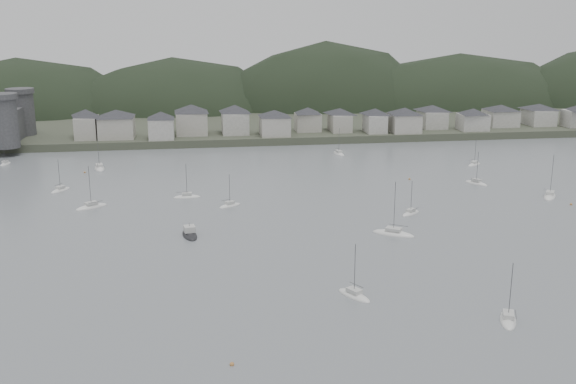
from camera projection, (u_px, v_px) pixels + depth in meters
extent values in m
plane|color=slate|center=(361.00, 353.00, 101.43)|extent=(900.00, 900.00, 0.00)
cube|color=#383D2D|center=(231.00, 104.00, 383.15)|extent=(900.00, 250.00, 3.00)
ellipsoid|color=black|center=(23.00, 135.00, 348.09)|extent=(138.98, 92.48, 81.13)
ellipsoid|color=black|center=(175.00, 131.00, 360.25)|extent=(132.08, 90.41, 79.74)
ellipsoid|color=black|center=(325.00, 132.00, 372.95)|extent=(133.88, 88.37, 101.41)
ellipsoid|color=black|center=(456.00, 126.00, 378.40)|extent=(165.81, 81.78, 82.55)
cylinder|color=#39383B|center=(4.00, 123.00, 243.86)|extent=(10.00, 10.00, 18.00)
cylinder|color=#39383B|center=(22.00, 114.00, 270.76)|extent=(10.00, 10.00, 17.00)
cube|color=#39383B|center=(14.00, 126.00, 258.01)|extent=(3.50, 30.00, 12.00)
cube|color=#A4A296|center=(87.00, 128.00, 264.21)|extent=(8.34, 12.91, 8.59)
pyramid|color=#27282C|center=(86.00, 113.00, 262.74)|extent=(15.78, 15.78, 3.01)
cube|color=#A4A296|center=(117.00, 127.00, 265.31)|extent=(13.68, 13.35, 8.36)
pyramid|color=#27282C|center=(116.00, 113.00, 263.88)|extent=(20.07, 20.07, 2.93)
cube|color=#9D9B93|center=(161.00, 129.00, 262.83)|extent=(9.78, 10.20, 8.08)
pyramid|color=#27282C|center=(161.00, 115.00, 261.45)|extent=(14.83, 14.83, 2.83)
cube|color=#A4A296|center=(192.00, 123.00, 273.65)|extent=(12.59, 13.33, 9.09)
pyramid|color=#27282C|center=(191.00, 108.00, 272.09)|extent=(19.24, 19.24, 3.18)
cube|color=#9D9B93|center=(235.00, 123.00, 274.76)|extent=(10.74, 12.17, 8.87)
pyramid|color=#27282C|center=(235.00, 109.00, 273.24)|extent=(17.01, 17.01, 3.10)
cube|color=#A4A296|center=(275.00, 126.00, 270.88)|extent=(11.63, 12.09, 7.69)
pyramid|color=#27282C|center=(275.00, 113.00, 269.56)|extent=(17.61, 17.61, 2.69)
cube|color=#A4A296|center=(308.00, 122.00, 281.41)|extent=(10.37, 9.35, 7.44)
pyramid|color=#27282C|center=(308.00, 110.00, 280.13)|extent=(14.65, 14.65, 2.60)
cube|color=#A4A296|center=(340.00, 123.00, 281.07)|extent=(8.24, 12.20, 7.22)
pyramid|color=#27282C|center=(340.00, 111.00, 279.83)|extent=(15.17, 15.17, 2.53)
cube|color=#9D9B93|center=(375.00, 123.00, 278.02)|extent=(8.06, 10.91, 7.46)
pyramid|color=#27282C|center=(375.00, 111.00, 276.74)|extent=(14.08, 14.08, 2.61)
cube|color=#A4A296|center=(404.00, 123.00, 278.35)|extent=(11.73, 11.78, 7.66)
pyramid|color=#27282C|center=(405.00, 111.00, 277.03)|extent=(17.46, 17.46, 2.68)
cube|color=#9D9B93|center=(432.00, 119.00, 290.09)|extent=(10.19, 13.02, 7.33)
pyramid|color=#27282C|center=(433.00, 108.00, 288.83)|extent=(17.23, 17.23, 2.57)
cube|color=#9D9B93|center=(473.00, 122.00, 283.83)|extent=(11.70, 9.81, 6.88)
pyramid|color=#27282C|center=(473.00, 111.00, 282.65)|extent=(15.97, 15.97, 2.41)
cube|color=#9D9B93|center=(500.00, 118.00, 294.70)|extent=(12.83, 12.48, 7.00)
pyramid|color=#27282C|center=(501.00, 107.00, 293.50)|extent=(18.79, 18.79, 2.45)
cube|color=#9D9B93|center=(538.00, 117.00, 297.84)|extent=(11.07, 13.50, 6.97)
pyramid|color=#27282C|center=(539.00, 107.00, 296.65)|extent=(18.25, 18.25, 2.44)
ellipsoid|color=white|center=(5.00, 164.00, 232.06)|extent=(3.51, 6.63, 1.27)
cube|color=beige|center=(5.00, 162.00, 231.83)|extent=(1.89, 2.49, 0.70)
cylinder|color=#3F3F42|center=(4.00, 153.00, 231.02)|extent=(0.12, 0.12, 7.91)
cylinder|color=#3F3F42|center=(5.00, 161.00, 230.67)|extent=(0.79, 2.79, 0.10)
ellipsoid|color=white|center=(61.00, 191.00, 196.62)|extent=(6.03, 7.49, 1.48)
cube|color=beige|center=(60.00, 187.00, 196.36)|extent=(2.78, 3.06, 0.70)
cylinder|color=#3F3F42|center=(59.00, 175.00, 195.41)|extent=(0.12, 0.12, 9.25)
cylinder|color=#3F3F42|center=(58.00, 185.00, 197.18)|extent=(1.91, 2.84, 0.10)
ellipsoid|color=white|center=(187.00, 197.00, 189.16)|extent=(7.71, 2.49, 1.54)
cube|color=beige|center=(187.00, 194.00, 188.89)|extent=(2.70, 1.70, 0.70)
cylinder|color=#3F3F42|center=(186.00, 180.00, 187.90)|extent=(0.12, 0.12, 9.63)
cylinder|color=#3F3F42|center=(182.00, 192.00, 188.55)|extent=(3.47, 0.11, 0.10)
ellipsoid|color=white|center=(339.00, 154.00, 249.27)|extent=(4.02, 8.16, 1.56)
cube|color=beige|center=(339.00, 151.00, 248.99)|extent=(2.23, 3.02, 0.70)
cylinder|color=#3F3F42|center=(339.00, 141.00, 247.99)|extent=(0.12, 0.12, 9.77)
cylinder|color=#3F3F42|center=(339.00, 149.00, 250.21)|extent=(0.81, 3.46, 0.10)
ellipsoid|color=white|center=(354.00, 296.00, 122.14)|extent=(6.20, 8.18, 1.59)
cube|color=beige|center=(354.00, 290.00, 121.86)|extent=(2.91, 3.29, 0.70)
cylinder|color=#3F3F42|center=(355.00, 270.00, 120.84)|extent=(0.12, 0.12, 9.97)
cylinder|color=#3F3F42|center=(356.00, 285.00, 123.01)|extent=(1.88, 3.16, 0.10)
ellipsoid|color=white|center=(100.00, 169.00, 225.24)|extent=(4.82, 10.13, 1.95)
cube|color=beige|center=(99.00, 165.00, 224.92)|extent=(2.72, 3.74, 0.70)
cylinder|color=#3F3F42|center=(98.00, 151.00, 223.66)|extent=(0.12, 0.12, 12.16)
cylinder|color=#3F3F42|center=(98.00, 164.00, 223.09)|extent=(0.89, 4.32, 0.10)
ellipsoid|color=white|center=(91.00, 207.00, 179.11)|extent=(9.11, 7.54, 1.81)
cube|color=beige|center=(91.00, 203.00, 178.80)|extent=(3.74, 3.44, 0.70)
cylinder|color=#3F3F42|center=(90.00, 187.00, 177.63)|extent=(0.12, 0.12, 11.33)
cylinder|color=#3F3F42|center=(96.00, 202.00, 177.97)|extent=(3.41, 2.40, 0.10)
ellipsoid|color=white|center=(474.00, 165.00, 231.06)|extent=(7.07, 6.09, 1.43)
cube|color=beige|center=(475.00, 162.00, 230.80)|extent=(2.94, 2.75, 0.70)
cylinder|color=#3F3F42|center=(475.00, 152.00, 229.89)|extent=(0.12, 0.12, 8.91)
cylinder|color=#3F3F42|center=(471.00, 160.00, 231.25)|extent=(2.63, 2.00, 0.10)
ellipsoid|color=white|center=(550.00, 197.00, 189.86)|extent=(8.06, 9.68, 1.93)
cube|color=beige|center=(550.00, 192.00, 189.54)|extent=(3.68, 3.99, 0.70)
cylinder|color=#3F3F42|center=(552.00, 176.00, 188.28)|extent=(0.12, 0.12, 12.07)
cylinder|color=#3F3F42|center=(544.00, 189.00, 190.62)|extent=(2.57, 3.62, 0.10)
ellipsoid|color=white|center=(393.00, 234.00, 156.87)|extent=(10.24, 8.38, 2.03)
cube|color=beige|center=(394.00, 229.00, 156.54)|extent=(4.20, 3.84, 0.70)
cylinder|color=#3F3F42|center=(395.00, 208.00, 155.22)|extent=(0.12, 0.12, 12.70)
cylinder|color=#3F3F42|center=(399.00, 225.00, 157.59)|extent=(3.84, 2.64, 0.10)
ellipsoid|color=white|center=(230.00, 206.00, 180.53)|extent=(7.04, 5.65, 1.39)
cube|color=beige|center=(230.00, 202.00, 180.28)|extent=(2.87, 2.61, 0.70)
cylinder|color=#3F3F42|center=(230.00, 190.00, 179.39)|extent=(0.12, 0.12, 8.68)
cylinder|color=#3F3F42|center=(226.00, 200.00, 180.64)|extent=(2.68, 1.79, 0.10)
ellipsoid|color=white|center=(508.00, 320.00, 112.33)|extent=(5.66, 8.52, 1.63)
cube|color=beige|center=(509.00, 314.00, 112.04)|extent=(2.79, 3.33, 0.70)
cylinder|color=#3F3F42|center=(511.00, 292.00, 110.99)|extent=(0.12, 0.12, 10.19)
cylinder|color=#3F3F42|center=(516.00, 314.00, 110.70)|extent=(1.56, 3.40, 0.10)
ellipsoid|color=white|center=(411.00, 214.00, 173.38)|extent=(6.89, 6.02, 1.40)
cube|color=beige|center=(411.00, 210.00, 173.12)|extent=(2.87, 2.71, 0.70)
cylinder|color=#3F3F42|center=(411.00, 197.00, 172.23)|extent=(0.12, 0.12, 8.72)
cylinder|color=#3F3F42|center=(416.00, 209.00, 172.39)|extent=(2.55, 1.99, 0.10)
ellipsoid|color=white|center=(476.00, 184.00, 204.83)|extent=(6.14, 8.12, 1.58)
cube|color=beige|center=(476.00, 180.00, 204.55)|extent=(2.89, 3.27, 0.70)
cylinder|color=#3F3F42|center=(477.00, 168.00, 203.53)|extent=(0.12, 0.12, 9.89)
cylinder|color=#3F3F42|center=(476.00, 179.00, 203.13)|extent=(1.86, 3.13, 0.10)
ellipsoid|color=black|center=(190.00, 235.00, 156.15)|extent=(4.63, 9.35, 1.97)
cube|color=beige|center=(189.00, 229.00, 155.74)|extent=(2.91, 3.05, 1.40)
cylinder|color=#3F3F42|center=(189.00, 225.00, 155.51)|extent=(0.10, 0.10, 1.20)
sphere|color=#B5783C|center=(571.00, 204.00, 181.77)|extent=(0.70, 0.70, 0.70)
sphere|color=#B5783C|center=(410.00, 179.00, 210.18)|extent=(0.70, 0.70, 0.70)
sphere|color=#B5783C|center=(85.00, 172.00, 219.28)|extent=(0.70, 0.70, 0.70)
sphere|color=#B5783C|center=(232.00, 364.00, 97.87)|extent=(0.70, 0.70, 0.70)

